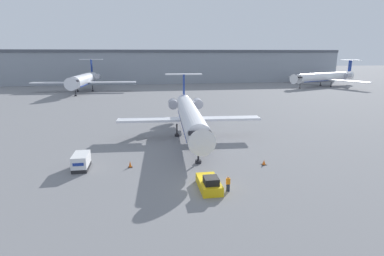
{
  "coord_description": "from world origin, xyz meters",
  "views": [
    {
      "loc": [
        -6.33,
        -27.81,
        13.56
      ],
      "look_at": [
        0.0,
        11.14,
        3.77
      ],
      "focal_mm": 28.0,
      "sensor_mm": 36.0,
      "label": 1
    }
  ],
  "objects_px": {
    "pushback_tug": "(209,183)",
    "traffic_cone_right": "(264,163)",
    "traffic_cone_left": "(130,164)",
    "airplane_parked_far_right": "(84,80)",
    "airplane_main": "(190,115)",
    "airplane_parked_far_left": "(325,77)",
    "worker_near_tug": "(228,183)",
    "luggage_cart": "(81,161)"
  },
  "relations": [
    {
      "from": "pushback_tug",
      "to": "traffic_cone_right",
      "type": "relative_size",
      "value": 7.08
    },
    {
      "from": "traffic_cone_left",
      "to": "airplane_parked_far_right",
      "type": "height_order",
      "value": "airplane_parked_far_right"
    },
    {
      "from": "airplane_main",
      "to": "airplane_parked_far_left",
      "type": "xyz_separation_m",
      "value": [
        69.2,
        70.73,
        0.09
      ]
    },
    {
      "from": "traffic_cone_right",
      "to": "pushback_tug",
      "type": "bearing_deg",
      "value": -145.71
    },
    {
      "from": "airplane_main",
      "to": "traffic_cone_right",
      "type": "relative_size",
      "value": 50.0
    },
    {
      "from": "airplane_main",
      "to": "pushback_tug",
      "type": "xyz_separation_m",
      "value": [
        -1.04,
        -19.66,
        -3.18
      ]
    },
    {
      "from": "worker_near_tug",
      "to": "airplane_parked_far_left",
      "type": "relative_size",
      "value": 0.04
    },
    {
      "from": "pushback_tug",
      "to": "airplane_parked_far_left",
      "type": "relative_size",
      "value": 0.12
    },
    {
      "from": "worker_near_tug",
      "to": "airplane_parked_far_right",
      "type": "bearing_deg",
      "value": 108.53
    },
    {
      "from": "traffic_cone_left",
      "to": "luggage_cart",
      "type": "bearing_deg",
      "value": 175.71
    },
    {
      "from": "traffic_cone_left",
      "to": "airplane_main",
      "type": "bearing_deg",
      "value": 52.59
    },
    {
      "from": "worker_near_tug",
      "to": "airplane_parked_far_right",
      "type": "xyz_separation_m",
      "value": [
        -29.53,
        88.12,
        3.45
      ]
    },
    {
      "from": "traffic_cone_right",
      "to": "airplane_parked_far_left",
      "type": "distance_m",
      "value": 105.01
    },
    {
      "from": "traffic_cone_right",
      "to": "airplane_parked_far_left",
      "type": "xyz_separation_m",
      "value": [
        61.93,
        84.73,
        3.57
      ]
    },
    {
      "from": "airplane_main",
      "to": "airplane_parked_far_right",
      "type": "xyz_separation_m",
      "value": [
        -28.79,
        67.6,
        0.53
      ]
    },
    {
      "from": "pushback_tug",
      "to": "worker_near_tug",
      "type": "height_order",
      "value": "worker_near_tug"
    },
    {
      "from": "airplane_main",
      "to": "worker_near_tug",
      "type": "bearing_deg",
      "value": -87.95
    },
    {
      "from": "airplane_main",
      "to": "airplane_parked_far_right",
      "type": "distance_m",
      "value": 73.48
    },
    {
      "from": "luggage_cart",
      "to": "traffic_cone_left",
      "type": "relative_size",
      "value": 4.18
    },
    {
      "from": "traffic_cone_right",
      "to": "airplane_parked_far_left",
      "type": "height_order",
      "value": "airplane_parked_far_left"
    },
    {
      "from": "airplane_main",
      "to": "worker_near_tug",
      "type": "xyz_separation_m",
      "value": [
        0.74,
        -20.52,
        -2.92
      ]
    },
    {
      "from": "luggage_cart",
      "to": "worker_near_tug",
      "type": "xyz_separation_m",
      "value": [
        15.86,
        -8.78,
        -0.08
      ]
    },
    {
      "from": "luggage_cart",
      "to": "traffic_cone_right",
      "type": "distance_m",
      "value": 22.52
    },
    {
      "from": "airplane_main",
      "to": "traffic_cone_left",
      "type": "relative_size",
      "value": 38.52
    },
    {
      "from": "airplane_parked_far_right",
      "to": "airplane_parked_far_left",
      "type": "bearing_deg",
      "value": 1.83
    },
    {
      "from": "airplane_main",
      "to": "traffic_cone_right",
      "type": "height_order",
      "value": "airplane_main"
    },
    {
      "from": "airplane_main",
      "to": "traffic_cone_left",
      "type": "bearing_deg",
      "value": -127.41
    },
    {
      "from": "airplane_main",
      "to": "luggage_cart",
      "type": "relative_size",
      "value": 9.21
    },
    {
      "from": "pushback_tug",
      "to": "airplane_main",
      "type": "bearing_deg",
      "value": 86.98
    },
    {
      "from": "pushback_tug",
      "to": "luggage_cart",
      "type": "distance_m",
      "value": 16.16
    },
    {
      "from": "traffic_cone_left",
      "to": "airplane_parked_far_right",
      "type": "distance_m",
      "value": 82.21
    },
    {
      "from": "worker_near_tug",
      "to": "airplane_parked_far_right",
      "type": "relative_size",
      "value": 0.04
    },
    {
      "from": "worker_near_tug",
      "to": "traffic_cone_left",
      "type": "relative_size",
      "value": 2.06
    },
    {
      "from": "airplane_main",
      "to": "airplane_parked_far_left",
      "type": "distance_m",
      "value": 98.96
    },
    {
      "from": "airplane_parked_far_left",
      "to": "airplane_main",
      "type": "bearing_deg",
      "value": -134.37
    },
    {
      "from": "traffic_cone_left",
      "to": "airplane_parked_far_left",
      "type": "distance_m",
      "value": 114.24
    },
    {
      "from": "pushback_tug",
      "to": "airplane_parked_far_right",
      "type": "bearing_deg",
      "value": 107.65
    },
    {
      "from": "traffic_cone_left",
      "to": "airplane_parked_far_left",
      "type": "height_order",
      "value": "airplane_parked_far_left"
    },
    {
      "from": "pushback_tug",
      "to": "luggage_cart",
      "type": "height_order",
      "value": "luggage_cart"
    },
    {
      "from": "luggage_cart",
      "to": "traffic_cone_right",
      "type": "relative_size",
      "value": 5.43
    },
    {
      "from": "airplane_parked_far_left",
      "to": "airplane_parked_far_right",
      "type": "xyz_separation_m",
      "value": [
        -98.0,
        -3.13,
        0.44
      ]
    },
    {
      "from": "worker_near_tug",
      "to": "airplane_parked_far_left",
      "type": "height_order",
      "value": "airplane_parked_far_left"
    }
  ]
}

